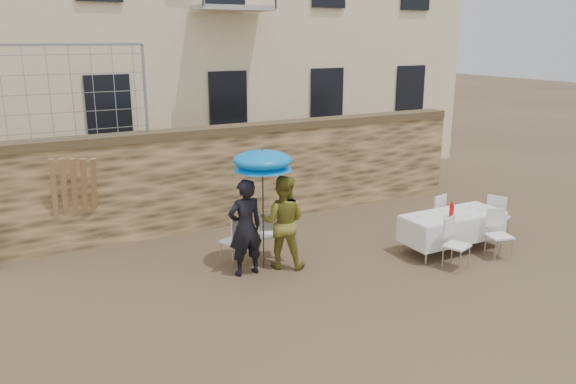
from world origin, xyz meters
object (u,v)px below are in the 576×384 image
man_suit (245,228)px  couple_chair_right (267,234)px  couple_chair_left (234,240)px  table_chair_side (498,216)px  soda_bottle (452,210)px  woman_dress (283,222)px  table_chair_front_right (500,235)px  umbrella (263,164)px  banquet_table (453,215)px  table_chair_front_left (457,244)px  table_chair_back (432,215)px

man_suit → couple_chair_right: 0.98m
couple_chair_left → table_chair_side: size_ratio=1.00×
soda_bottle → woman_dress: bearing=162.3°
table_chair_front_right → man_suit: bearing=174.5°
woman_dress → soda_bottle: 3.31m
table_chair_side → man_suit: bearing=58.3°
couple_chair_right → table_chair_front_right: bearing=166.5°
umbrella → soda_bottle: 3.83m
man_suit → couple_chair_left: size_ratio=1.84×
banquet_table → couple_chair_left: bearing=161.1°
woman_dress → table_chair_front_left: woman_dress is taller
woman_dress → table_chair_back: size_ratio=1.82×
soda_bottle → table_chair_front_left: size_ratio=0.27×
woman_dress → table_chair_side: woman_dress is taller
man_suit → soda_bottle: bearing=164.3°
table_chair_front_right → umbrella: bearing=171.6°
woman_dress → table_chair_front_left: (2.76, -1.61, -0.39)m
man_suit → table_chair_side: (5.51, -0.76, -0.41)m
couple_chair_right → couple_chair_left: bearing=15.4°
man_suit → soda_bottle: size_ratio=6.81×
table_chair_front_right → table_chair_side: bearing=57.1°
banquet_table → soda_bottle: 0.30m
table_chair_front_left → man_suit: bearing=136.0°
man_suit → couple_chair_left: man_suit is taller
woman_dress → banquet_table: bearing=-159.5°
man_suit → table_chair_side: bearing=170.9°
soda_bottle → table_chair_back: (0.40, 0.95, -0.43)m
man_suit → woman_dress: (0.75, 0.00, -0.01)m
couple_chair_right → table_chair_front_right: 4.46m
table_chair_back → table_chair_side: bearing=136.5°
couple_chair_right → table_chair_front_right: same height
woman_dress → umbrella: bearing=18.9°
table_chair_back → soda_bottle: bearing=53.9°
table_chair_front_left → couple_chair_left: bearing=129.0°
woman_dress → couple_chair_right: (-0.05, 0.55, -0.39)m
banquet_table → couple_chair_right: bearing=157.6°
man_suit → table_chair_front_right: bearing=159.5°
man_suit → table_chair_front_left: bearing=154.1°
woman_dress → couple_chair_left: 1.01m
man_suit → couple_chair_right: man_suit is taller
table_chair_side → soda_bottle: bearing=75.0°
couple_chair_right → table_chair_front_left: same height
soda_bottle → man_suit: bearing=165.6°
couple_chair_right → man_suit: bearing=53.5°
banquet_table → table_chair_back: bearing=76.0°
soda_bottle → table_chair_front_right: bearing=-40.6°
umbrella → couple_chair_right: bearing=56.3°
table_chair_front_right → table_chair_back: bearing=114.6°
soda_bottle → table_chair_side: 1.67m
umbrella → table_chair_back: umbrella is taller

